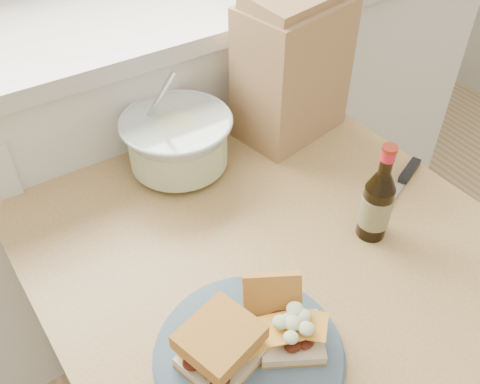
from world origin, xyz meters
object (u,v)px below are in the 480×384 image
coleslaw_bowl (178,144)px  paper_bag (292,71)px  plate (249,354)px  dining_table (265,273)px  beer_bottle (377,203)px

coleslaw_bowl → paper_bag: (0.29, -0.01, 0.09)m
plate → paper_bag: (0.42, 0.46, 0.15)m
dining_table → beer_bottle: 0.27m
plate → coleslaw_bowl: size_ratio=1.22×
plate → dining_table: bearing=49.1°
beer_bottle → paper_bag: bearing=100.7°
dining_table → paper_bag: size_ratio=2.81×
dining_table → paper_bag: paper_bag is taller
plate → coleslaw_bowl: coleslaw_bowl is taller
dining_table → plate: 0.28m
beer_bottle → paper_bag: 0.38m
dining_table → coleslaw_bowl: coleslaw_bowl is taller
coleslaw_bowl → paper_bag: bearing=-2.7°
dining_table → coleslaw_bowl: (-0.04, 0.29, 0.16)m
plate → paper_bag: paper_bag is taller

